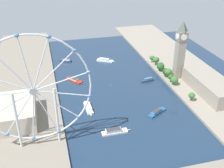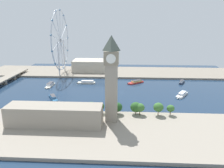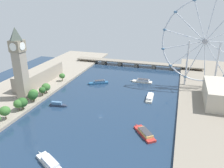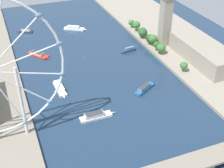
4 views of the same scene
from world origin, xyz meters
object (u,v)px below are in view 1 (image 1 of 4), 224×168
tour_boat_6 (88,107)px  ferris_wheel (33,92)px  tour_boat_4 (114,131)px  clock_tower (180,49)px  tour_boat_5 (66,60)px  parliament_block (205,86)px  tour_boat_1 (148,80)px  riverside_hall (16,112)px  tour_boat_3 (157,112)px  tour_boat_0 (74,80)px  tour_boat_2 (105,60)px

tour_boat_6 → ferris_wheel: bearing=-48.4°
tour_boat_4 → tour_boat_6: tour_boat_4 is taller
clock_tower → tour_boat_5: (152.73, -105.09, -44.25)m
parliament_block → tour_boat_6: 156.05m
tour_boat_1 → tour_boat_4: tour_boat_4 is taller
clock_tower → riverside_hall: clock_tower is taller
clock_tower → tour_boat_5: 190.60m
tour_boat_3 → tour_boat_6: 83.40m
tour_boat_3 → tour_boat_6: bearing=129.2°
tour_boat_0 → tour_boat_3: size_ratio=0.98×
tour_boat_2 → clock_tower: bearing=-14.1°
tour_boat_2 → tour_boat_5: 66.08m
riverside_hall → tour_boat_6: size_ratio=1.96×
ferris_wheel → tour_boat_2: 232.38m
tour_boat_2 → riverside_hall: bearing=-101.7°
clock_tower → tour_boat_2: 133.80m
tour_boat_0 → tour_boat_3: (-84.56, 109.93, 0.16)m
ferris_wheel → tour_boat_2: size_ratio=3.76×
tour_boat_6 → riverside_hall: bearing=-87.3°
clock_tower → tour_boat_0: bearing=-11.6°
tour_boat_1 → tour_boat_2: tour_boat_1 is taller
tour_boat_1 → tour_boat_5: size_ratio=1.02×
riverside_hall → tour_boat_3: size_ratio=2.17×
tour_boat_0 → tour_boat_4: 135.92m
riverside_hall → tour_boat_0: riverside_hall is taller
ferris_wheel → tour_boat_2: (-111.92, -194.45, -60.53)m
parliament_block → tour_boat_3: parliament_block is taller
parliament_block → tour_boat_2: 176.02m
clock_tower → tour_boat_5: bearing=-34.5°
tour_boat_6 → tour_boat_1: bearing=115.8°
parliament_block → ferris_wheel: (213.86, 51.35, 49.83)m
tour_boat_1 → tour_boat_4: bearing=45.4°
clock_tower → parliament_block: bearing=104.4°
riverside_hall → tour_boat_5: 176.51m
tour_boat_2 → tour_boat_6: tour_boat_6 is taller
tour_boat_1 → tour_boat_2: 97.94m
ferris_wheel → tour_boat_4: ferris_wheel is taller
parliament_block → tour_boat_0: parliament_block is taller
riverside_hall → tour_boat_4: 112.36m
riverside_hall → tour_boat_3: 162.52m
riverside_hall → tour_boat_0: 115.43m
riverside_hall → tour_boat_2: riverside_hall is taller
tour_boat_0 → ferris_wheel: bearing=-58.5°
parliament_block → tour_boat_3: size_ratio=3.06×
parliament_block → tour_boat_4: (137.04, 49.91, -10.52)m
ferris_wheel → tour_boat_4: bearing=-178.9°
parliament_block → tour_boat_0: 183.08m
tour_boat_0 → tour_boat_6: (-6.88, 79.55, 0.22)m
tour_boat_2 → parliament_block: bearing=-23.1°
tour_boat_0 → tour_boat_1: (-103.71, 28.43, 0.25)m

